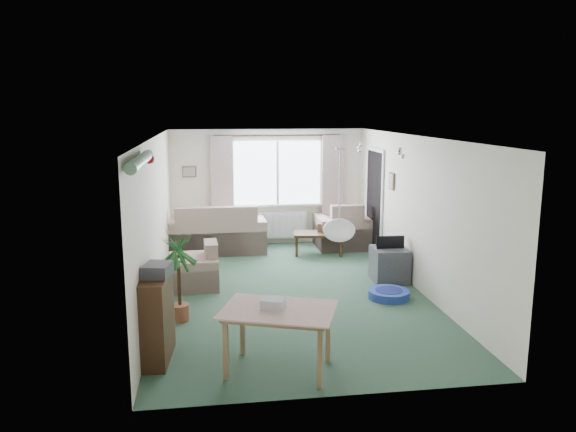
{
  "coord_description": "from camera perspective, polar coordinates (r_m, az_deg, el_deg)",
  "views": [
    {
      "loc": [
        -1.23,
        -8.26,
        2.82
      ],
      "look_at": [
        0.0,
        0.3,
        1.15
      ],
      "focal_mm": 35.0,
      "sensor_mm": 36.0,
      "label": 1
    }
  ],
  "objects": [
    {
      "name": "wall_picture_back",
      "position": [
        11.57,
        -9.99,
        4.45
      ],
      "size": [
        0.28,
        0.03,
        0.22
      ],
      "primitive_type": "cube",
      "color": "brown"
    },
    {
      "name": "dining_table",
      "position": [
        6.22,
        -0.94,
        -12.52
      ],
      "size": [
        1.28,
        1.06,
        0.69
      ],
      "primitive_type": "cube",
      "rotation": [
        0.0,
        0.0,
        -0.35
      ],
      "color": "tan",
      "rests_on": "ground"
    },
    {
      "name": "coffee_table",
      "position": [
        11.02,
        3.11,
        -2.78
      ],
      "size": [
        1.02,
        0.68,
        0.43
      ],
      "primitive_type": "cube",
      "rotation": [
        0.0,
        0.0,
        -0.16
      ],
      "color": "black",
      "rests_on": "ground"
    },
    {
      "name": "wall_picture_right",
      "position": [
        10.08,
        10.49,
        3.5
      ],
      "size": [
        0.03,
        0.24,
        0.3
      ],
      "primitive_type": "cube",
      "color": "brown"
    },
    {
      "name": "armchair_corner",
      "position": [
        11.56,
        5.53,
        -0.86
      ],
      "size": [
        1.06,
        1.0,
        0.94
      ],
      "primitive_type": "cube",
      "rotation": [
        0.0,
        0.0,
        3.14
      ],
      "color": "beige",
      "rests_on": "ground"
    },
    {
      "name": "curtain_rod",
      "position": [
        11.52,
        -1.05,
        8.18
      ],
      "size": [
        2.6,
        0.03,
        0.03
      ],
      "primitive_type": "cube",
      "color": "black"
    },
    {
      "name": "doorway",
      "position": [
        11.1,
        8.78,
        1.35
      ],
      "size": [
        0.03,
        0.95,
        2.0
      ],
      "primitive_type": "cube",
      "color": "black"
    },
    {
      "name": "ground",
      "position": [
        8.82,
        0.28,
        -7.73
      ],
      "size": [
        6.5,
        6.5,
        0.0
      ],
      "primitive_type": "plane",
      "color": "#2F4E3A"
    },
    {
      "name": "armchair_left",
      "position": [
        9.09,
        -9.6,
        -4.91
      ],
      "size": [
        0.81,
        0.85,
        0.73
      ],
      "primitive_type": "cube",
      "rotation": [
        0.0,
        0.0,
        -1.53
      ],
      "color": "#BAA78C",
      "rests_on": "ground"
    },
    {
      "name": "pendant_lamp",
      "position": [
        6.28,
        5.2,
        -1.43
      ],
      "size": [
        0.36,
        0.36,
        0.36
      ],
      "primitive_type": "sphere",
      "color": "white"
    },
    {
      "name": "curtain_right",
      "position": [
        11.79,
        4.55,
        3.32
      ],
      "size": [
        0.45,
        0.08,
        2.0
      ],
      "primitive_type": "cube",
      "color": "beige"
    },
    {
      "name": "bookshelf",
      "position": [
        6.59,
        -13.14,
        -10.05
      ],
      "size": [
        0.34,
        0.83,
        0.98
      ],
      "primitive_type": "cube",
      "rotation": [
        0.0,
        0.0,
        -0.09
      ],
      "color": "black",
      "rests_on": "ground"
    },
    {
      "name": "radiator",
      "position": [
        11.79,
        -1.04,
        -0.93
      ],
      "size": [
        1.2,
        0.1,
        0.55
      ],
      "primitive_type": "cube",
      "color": "white"
    },
    {
      "name": "sofa",
      "position": [
        11.26,
        -7.34,
        -1.15
      ],
      "size": [
        1.95,
        1.06,
        0.97
      ],
      "primitive_type": "cube",
      "rotation": [
        0.0,
        0.0,
        3.16
      ],
      "color": "beige",
      "rests_on": "ground"
    },
    {
      "name": "houseplant",
      "position": [
        7.64,
        -11.03,
        -6.13
      ],
      "size": [
        0.62,
        0.62,
        1.21
      ],
      "primitive_type": "cylinder",
      "rotation": [
        0.0,
        0.0,
        0.22
      ],
      "color": "#22581E",
      "rests_on": "ground"
    },
    {
      "name": "tv_cube",
      "position": [
        9.45,
        10.25,
        -4.87
      ],
      "size": [
        0.58,
        0.63,
        0.55
      ],
      "primitive_type": "cube",
      "rotation": [
        0.0,
        0.0,
        -0.04
      ],
      "color": "#323237",
      "rests_on": "ground"
    },
    {
      "name": "pet_bed",
      "position": [
        8.66,
        10.2,
        -7.83
      ],
      "size": [
        0.71,
        0.71,
        0.12
      ],
      "primitive_type": "cylinder",
      "rotation": [
        0.0,
        0.0,
        0.17
      ],
      "color": "navy",
      "rests_on": "ground"
    },
    {
      "name": "gift_box",
      "position": [
        6.1,
        -1.54,
        -8.96
      ],
      "size": [
        0.3,
        0.25,
        0.12
      ],
      "primitive_type": "cube",
      "rotation": [
        0.0,
        0.0,
        -0.35
      ],
      "color": "#BAB9C4",
      "rests_on": "dining_table"
    },
    {
      "name": "tinsel_garland",
      "position": [
        6.03,
        -14.77,
        5.44
      ],
      "size": [
        1.6,
        1.6,
        0.12
      ],
      "primitive_type": "cylinder",
      "color": "#196626"
    },
    {
      "name": "bauble_cluster_b",
      "position": [
        8.47,
        11.44,
        6.65
      ],
      "size": [
        0.2,
        0.2,
        0.2
      ],
      "primitive_type": "sphere",
      "color": "silver"
    },
    {
      "name": "photo_frame",
      "position": [
        11.0,
        3.33,
        -1.23
      ],
      "size": [
        0.12,
        0.06,
        0.16
      ],
      "primitive_type": "cube",
      "rotation": [
        0.0,
        0.0,
        -0.34
      ],
      "color": "brown",
      "rests_on": "coffee_table"
    },
    {
      "name": "window",
      "position": [
        11.66,
        -1.08,
        4.41
      ],
      "size": [
        1.8,
        0.03,
        1.3
      ],
      "primitive_type": "cube",
      "color": "white"
    },
    {
      "name": "bauble_cluster_a",
      "position": [
        9.53,
        7.3,
        7.22
      ],
      "size": [
        0.2,
        0.2,
        0.2
      ],
      "primitive_type": "sphere",
      "color": "silver"
    },
    {
      "name": "curtain_left",
      "position": [
        11.5,
        -6.72,
        3.1
      ],
      "size": [
        0.45,
        0.08,
        2.0
      ],
      "primitive_type": "cube",
      "color": "beige"
    },
    {
      "name": "hifi_box",
      "position": [
        6.41,
        -13.15,
        -5.35
      ],
      "size": [
        0.35,
        0.4,
        0.14
      ],
      "primitive_type": "cube",
      "rotation": [
        0.0,
        0.0,
        -0.22
      ],
      "color": "#3D3C42",
      "rests_on": "bookshelf"
    }
  ]
}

